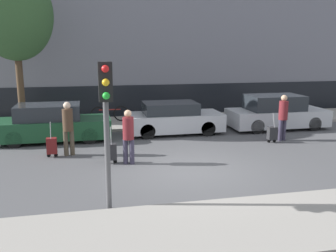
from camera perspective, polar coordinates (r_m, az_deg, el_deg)
name	(u,v)px	position (r m, az deg, el deg)	size (l,w,h in m)	color
ground_plane	(189,170)	(11.04, 3.28, -6.66)	(80.00, 80.00, 0.00)	#4C4C4F
sidewalk_near	(240,226)	(7.74, 10.93, -14.79)	(28.00, 2.50, 0.12)	gray
sidewalk_far	(150,122)	(17.66, -2.77, 0.60)	(28.00, 3.00, 0.12)	gray
building_facade	(137,10)	(21.29, -4.74, 17.14)	(28.00, 3.50, 10.97)	slate
parked_car_0	(53,124)	(14.90, -17.19, 0.32)	(4.25, 1.73, 1.41)	#194728
parked_car_1	(173,119)	(15.49, 0.76, 1.13)	(3.97, 1.72, 1.30)	#B7BABF
parked_car_2	(276,113)	(17.11, 16.15, 1.91)	(4.26, 1.79, 1.48)	#B7BABF
pedestrian_left	(68,125)	(12.64, -15.00, 0.13)	(0.35, 0.34, 1.79)	#4C4233
trolley_left	(52,146)	(12.74, -17.30, -2.90)	(0.34, 0.29, 1.18)	maroon
pedestrian_center	(128,134)	(11.36, -6.07, -1.18)	(0.34, 0.34, 1.68)	#383347
trolley_center	(111,152)	(11.64, -8.64, -3.91)	(0.34, 0.29, 1.16)	#262628
pedestrian_right	(283,115)	(14.85, 17.13, 1.64)	(0.34, 0.34, 1.76)	#383347
trolley_right	(272,133)	(14.56, 15.58, -1.07)	(0.34, 0.29, 1.13)	#262628
traffic_light	(106,106)	(7.82, -9.42, 2.97)	(0.28, 0.47, 3.23)	#515154
parked_bicycle	(110,114)	(17.62, -8.86, 1.88)	(1.77, 0.06, 0.96)	black
bare_tree_near_crossing	(15,15)	(16.58, -22.33, 15.38)	(2.98, 2.98, 6.49)	#4C3826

